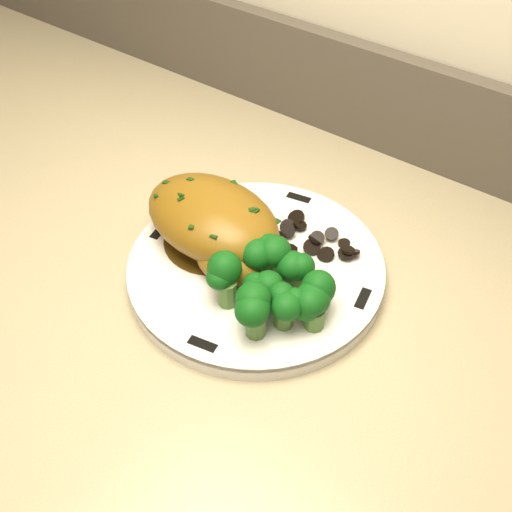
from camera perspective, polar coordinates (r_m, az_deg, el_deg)
The scene contains 9 objects.
plate at distance 0.61m, azimuth 0.00°, elevation -1.20°, with size 0.24×0.24×0.02m, color white.
rim_accent_0 at distance 0.59m, azimuth 9.48°, elevation -3.77°, with size 0.03×0.01×0.00m, color black.
rim_accent_1 at distance 0.68m, azimuth 3.82°, elevation 5.17°, with size 0.03×0.01×0.00m, color black.
rim_accent_2 at distance 0.65m, azimuth -8.55°, elevation 2.24°, with size 0.03×0.01×0.00m, color black.
rim_accent_3 at distance 0.55m, azimuth -4.78°, elevation -7.83°, with size 0.03×0.01×0.00m, color black.
gravy_pool at distance 0.63m, azimuth -3.77°, elevation 1.47°, with size 0.10×0.10×0.00m, color #3B280A.
chicken_breast at distance 0.61m, azimuth -3.73°, elevation 2.96°, with size 0.15×0.11×0.06m.
mushroom_pile at distance 0.62m, azimuth 5.29°, elevation 1.04°, with size 0.07×0.05×0.02m.
broccoli_florets at distance 0.55m, azimuth 1.84°, elevation -3.00°, with size 0.10×0.09×0.04m.
Camera 1 is at (0.25, 1.38, 1.29)m, focal length 45.00 mm.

